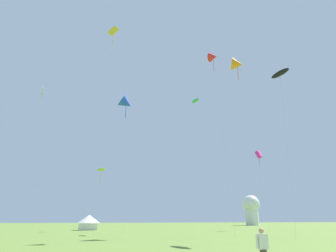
# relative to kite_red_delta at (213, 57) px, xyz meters

# --- Properties ---
(kite_red_delta) EXTENTS (2.10, 3.02, 27.38)m
(kite_red_delta) POSITION_rel_kite_red_delta_xyz_m (0.00, 0.00, 0.00)
(kite_red_delta) COLOR red
(kite_red_delta) RESTS_ON ground
(kite_orange_delta) EXTENTS (3.35, 3.66, 30.55)m
(kite_orange_delta) POSITION_rel_kite_red_delta_xyz_m (7.01, 5.35, 2.72)
(kite_orange_delta) COLOR orange
(kite_orange_delta) RESTS_ON ground
(kite_yellow_diamond) EXTENTS (1.89, 1.68, 31.45)m
(kite_yellow_diamond) POSITION_rel_kite_red_delta_xyz_m (-15.72, 2.20, 3.13)
(kite_yellow_diamond) COLOR yellow
(kite_yellow_diamond) RESTS_ON ground
(kite_blue_delta) EXTENTS (3.09, 2.66, 22.17)m
(kite_blue_delta) POSITION_rel_kite_red_delta_xyz_m (-12.69, 8.09, -5.79)
(kite_blue_delta) COLOR blue
(kite_blue_delta) RESTS_ON ground
(kite_lime_parafoil) EXTENTS (2.13, 1.93, 12.05)m
(kite_lime_parafoil) POSITION_rel_kite_red_delta_xyz_m (-15.95, 22.43, -14.87)
(kite_lime_parafoil) COLOR #99DB2D
(kite_lime_parafoil) RESTS_ON ground
(kite_black_parafoil) EXTENTS (2.21, 3.13, 21.31)m
(kite_black_parafoil) POSITION_rel_kite_red_delta_xyz_m (6.60, -6.82, -5.70)
(kite_black_parafoil) COLOR black
(kite_black_parafoil) RESTS_ON ground
(kite_magenta_box) EXTENTS (1.38, 3.33, 17.15)m
(kite_magenta_box) POSITION_rel_kite_red_delta_xyz_m (18.94, 20.78, -10.32)
(kite_magenta_box) COLOR #E02DA3
(kite_magenta_box) RESTS_ON ground
(kite_lime_diamond) EXTENTS (2.49, 3.39, 27.33)m
(kite_lime_diamond) POSITION_rel_kite_red_delta_xyz_m (-28.34, 18.83, -0.91)
(kite_lime_diamond) COLOR #99DB2D
(kite_lime_diamond) RESTS_ON ground
(kite_green_parafoil) EXTENTS (2.31, 2.84, 25.17)m
(kite_green_parafoil) POSITION_rel_kite_red_delta_xyz_m (1.50, 13.44, -1.79)
(kite_green_parafoil) COLOR green
(kite_green_parafoil) RESTS_ON ground
(person_spectator) EXTENTS (0.57, 0.28, 1.73)m
(person_spectator) POSITION_rel_kite_red_delta_xyz_m (-9.35, -25.35, -25.65)
(person_spectator) COLOR #473828
(person_spectator) RESTS_ON ground
(festival_tent_center) EXTENTS (4.59, 4.59, 2.98)m
(festival_tent_center) POSITION_rel_kite_red_delta_xyz_m (-17.72, 27.15, -24.84)
(festival_tent_center) COLOR white
(festival_tent_center) RESTS_ON ground
(observatory_dome) EXTENTS (6.40, 6.40, 10.80)m
(observatory_dome) POSITION_rel_kite_red_delta_xyz_m (39.74, 63.88, -20.49)
(observatory_dome) COLOR white
(observatory_dome) RESTS_ON ground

